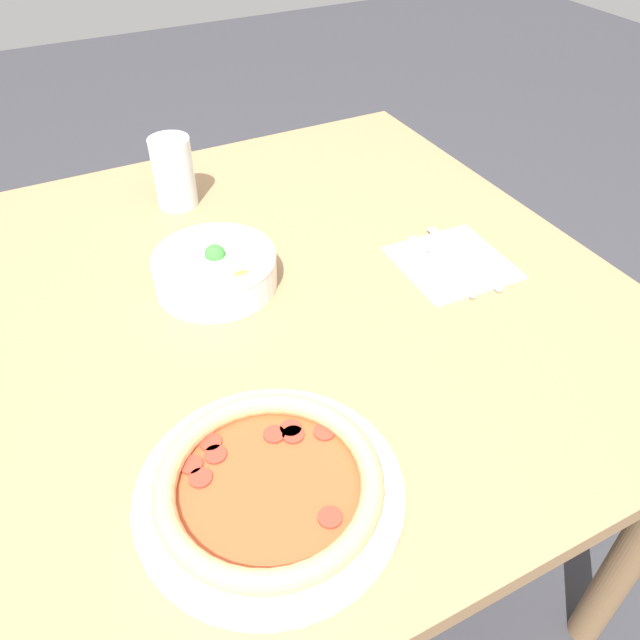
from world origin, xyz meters
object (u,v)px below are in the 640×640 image
object	(u,v)px
fork	(440,265)
knife	(466,260)
bowl	(215,268)
pizza	(269,486)
glass	(174,172)

from	to	relation	value
fork	knife	size ratio (longest dim) A/B	0.95
bowl	fork	world-z (taller)	bowl
pizza	knife	distance (m)	0.53
fork	knife	world-z (taller)	same
bowl	knife	xyz separation A→B (m)	(0.39, -0.13, -0.03)
fork	glass	size ratio (longest dim) A/B	1.45
pizza	fork	distance (m)	0.49
glass	bowl	bearing A→B (deg)	-94.65
knife	glass	bearing A→B (deg)	43.76
bowl	glass	xyz separation A→B (m)	(0.02, 0.27, 0.03)
fork	bowl	bearing A→B (deg)	71.52
fork	knife	bearing A→B (deg)	-96.49
pizza	knife	size ratio (longest dim) A/B	1.52
pizza	knife	world-z (taller)	pizza
fork	glass	distance (m)	0.51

